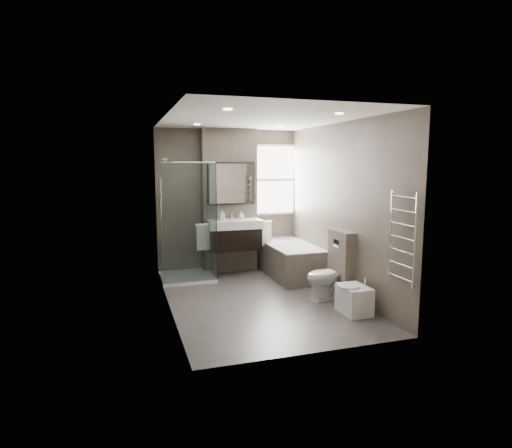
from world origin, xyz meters
name	(u,v)px	position (x,y,z in m)	size (l,w,h in m)	color
room	(259,212)	(0.00, 0.00, 1.30)	(2.70, 3.90, 2.70)	#4B4745
vanity_pier	(229,201)	(0.00, 1.77, 1.30)	(1.00, 0.25, 2.60)	#5A5047
vanity	(234,234)	(0.00, 1.43, 0.74)	(0.95, 0.47, 0.66)	black
mirror_cabinet	(231,183)	(0.00, 1.61, 1.63)	(0.86, 0.08, 0.76)	black
towel_left	(203,237)	(-0.56, 1.40, 0.72)	(0.24, 0.06, 0.44)	white
towel_right	(265,234)	(0.56, 1.40, 0.72)	(0.24, 0.06, 0.44)	white
shower_enclosure	(193,252)	(-0.75, 1.35, 0.49)	(0.90, 0.90, 2.00)	white
bathtub	(289,258)	(0.92, 1.10, 0.32)	(0.75, 1.60, 0.57)	#5A5047
window	(274,180)	(0.90, 1.88, 1.68)	(0.98, 0.06, 1.33)	white
toilet	(328,276)	(0.97, -0.30, 0.35)	(0.39, 0.68, 0.70)	white
cistern_box	(341,264)	(1.21, -0.25, 0.50)	(0.19, 0.55, 1.00)	#5A5047
bidet	(354,299)	(1.01, -0.96, 0.20)	(0.40, 0.47, 0.49)	white
towel_radiator	(402,238)	(1.25, -1.60, 1.12)	(0.03, 0.49, 1.10)	silver
soap_bottle_a	(222,215)	(-0.22, 1.40, 1.10)	(0.09, 0.09, 0.19)	white
soap_bottle_b	(241,215)	(0.16, 1.53, 1.07)	(0.10, 0.10, 0.13)	white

